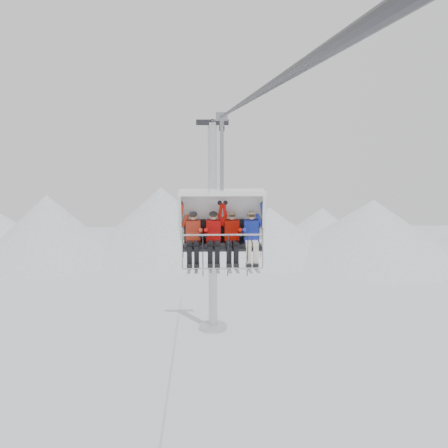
{
  "coord_description": "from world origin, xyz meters",
  "views": [
    {
      "loc": [
        -0.42,
        -12.94,
        13.04
      ],
      "look_at": [
        0.0,
        0.0,
        10.79
      ],
      "focal_mm": 45.0,
      "sensor_mm": 36.0,
      "label": 1
    }
  ],
  "objects_px": {
    "skier_far_left": "(193,237)",
    "skier_center_right": "(232,236)",
    "chairlift_carrier": "(222,217)",
    "skier_far_right": "(251,236)",
    "lift_tower_right": "(213,242)",
    "skier_center_left": "(213,236)"
  },
  "relations": [
    {
      "from": "skier_far_left",
      "to": "skier_center_right",
      "type": "relative_size",
      "value": 1.0
    },
    {
      "from": "chairlift_carrier",
      "to": "skier_far_right",
      "type": "bearing_deg",
      "value": -21.47
    },
    {
      "from": "lift_tower_right",
      "to": "skier_far_right",
      "type": "distance_m",
      "value": 20.92
    },
    {
      "from": "lift_tower_right",
      "to": "chairlift_carrier",
      "type": "relative_size",
      "value": 3.38
    },
    {
      "from": "skier_far_left",
      "to": "skier_center_left",
      "type": "bearing_deg",
      "value": 0.0
    },
    {
      "from": "lift_tower_right",
      "to": "skier_center_left",
      "type": "relative_size",
      "value": 7.99
    },
    {
      "from": "chairlift_carrier",
      "to": "skier_far_right",
      "type": "height_order",
      "value": "chairlift_carrier"
    },
    {
      "from": "skier_center_right",
      "to": "skier_far_left",
      "type": "bearing_deg",
      "value": 180.0
    },
    {
      "from": "chairlift_carrier",
      "to": "skier_far_right",
      "type": "distance_m",
      "value": 0.95
    },
    {
      "from": "chairlift_carrier",
      "to": "skier_far_left",
      "type": "relative_size",
      "value": 2.36
    },
    {
      "from": "skier_center_left",
      "to": "skier_far_right",
      "type": "xyz_separation_m",
      "value": [
        1.0,
        0.0,
        0.0
      ]
    },
    {
      "from": "skier_far_left",
      "to": "skier_far_right",
      "type": "relative_size",
      "value": 1.0
    },
    {
      "from": "skier_center_left",
      "to": "skier_center_right",
      "type": "distance_m",
      "value": 0.49
    },
    {
      "from": "skier_far_left",
      "to": "skier_center_right",
      "type": "bearing_deg",
      "value": 0.0
    },
    {
      "from": "lift_tower_right",
      "to": "skier_far_left",
      "type": "distance_m",
      "value": 20.92
    },
    {
      "from": "chairlift_carrier",
      "to": "skier_center_left",
      "type": "height_order",
      "value": "chairlift_carrier"
    },
    {
      "from": "chairlift_carrier",
      "to": "skier_center_left",
      "type": "xyz_separation_m",
      "value": [
        -0.23,
        -0.3,
        -0.46
      ]
    },
    {
      "from": "chairlift_carrier",
      "to": "skier_center_right",
      "type": "bearing_deg",
      "value": -49.21
    },
    {
      "from": "lift_tower_right",
      "to": "skier_far_left",
      "type": "bearing_deg",
      "value": -92.14
    },
    {
      "from": "chairlift_carrier",
      "to": "skier_center_right",
      "type": "xyz_separation_m",
      "value": [
        0.26,
        -0.3,
        -0.46
      ]
    },
    {
      "from": "skier_far_right",
      "to": "skier_far_left",
      "type": "bearing_deg",
      "value": 180.0
    },
    {
      "from": "skier_center_left",
      "to": "skier_far_left",
      "type": "bearing_deg",
      "value": 180.0
    }
  ]
}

